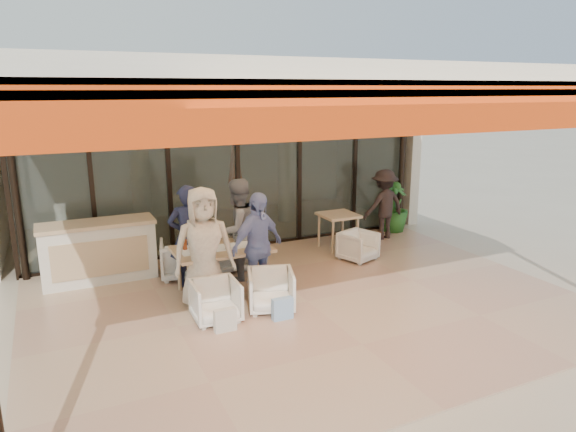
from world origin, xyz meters
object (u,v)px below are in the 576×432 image
Objects in this scene: host_counter at (99,251)px; chair_near_left at (216,299)px; side_chair at (358,245)px; side_table at (338,219)px; standing_woman at (384,205)px; chair_far_right at (228,253)px; diner_grey at (237,230)px; diner_cream at (204,249)px; dining_table at (222,251)px; diner_navy at (188,237)px; chair_far_left at (182,257)px; diner_periwinkle at (258,246)px; chair_near_right at (271,289)px; potted_palm at (393,205)px.

host_counter is 2.86× the size of chair_near_left.
side_table is at bearing 70.42° from side_chair.
standing_woman is at bearing 0.22° from host_counter.
chair_far_right and side_chair have the same top height.
diner_cream reaches higher than diner_grey.
side_chair is at bearing 7.73° from dining_table.
diner_navy reaches higher than standing_woman.
diner_periwinkle is at bearing 133.13° from chair_far_left.
host_counter reaches higher than chair_near_right.
dining_table is 0.86× the size of diner_grey.
chair_far_right is 1.12m from diner_navy.
chair_near_left is at bearing -161.47° from chair_near_right.
standing_woman reaches higher than side_table.
diner_navy reaches higher than dining_table.
potted_palm is (6.32, 0.41, 0.08)m from host_counter.
side_chair is at bearing 24.52° from chair_near_left.
potted_palm is (5.03, 0.81, 0.25)m from chair_far_left.
dining_table is 0.99× the size of standing_woman.
chair_near_right is 0.40× the size of diner_periwinkle.
chair_near_right is at bearing 127.13° from diner_navy.
diner_periwinkle is at bearing -146.27° from side_table.
diner_periwinkle is at bearing 22.34° from standing_woman.
chair_near_left is at bearing -60.51° from host_counter.
diner_periwinkle reaches higher than chair_near_right.
diner_navy is 5.20m from potted_palm.
chair_near_left is (-0.84, -1.90, 0.01)m from chair_far_right.
host_counter is 1.08× the size of diner_navy.
side_table is at bearing 21.97° from dining_table.
chair_near_right is at bearing 28.30° from standing_woman.
diner_navy is at bearing 94.18° from diner_cream.
dining_table is at bearing 168.15° from side_chair.
chair_far_right is 0.41× the size of standing_woman.
chair_far_left is 1.09× the size of chair_near_right.
dining_table is at bearing 51.92° from diner_cream.
dining_table reaches higher than side_chair.
chair_near_right reaches higher than chair_far_right.
standing_woman is at bearing 26.24° from diner_cream.
chair_near_right is at bearing -147.12° from potted_palm.
diner_cream is 1.49× the size of potted_palm.
side_table is (4.51, -0.21, 0.11)m from host_counter.
chair_far_left is at bearing -0.50° from chair_far_right.
chair_near_right is 4.33m from standing_woman.
chair_far_left reaches higher than chair_near_left.
standing_woman is at bearing 18.49° from dining_table.
host_counter is 1.23× the size of dining_table.
chair_near_left is at bearing -85.82° from diner_cream.
potted_palm is at bearing 27.87° from diner_cream.
side_chair is at bearing 166.15° from chair_far_right.
dining_table reaches higher than chair_far_right.
diner_periwinkle reaches higher than standing_woman.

